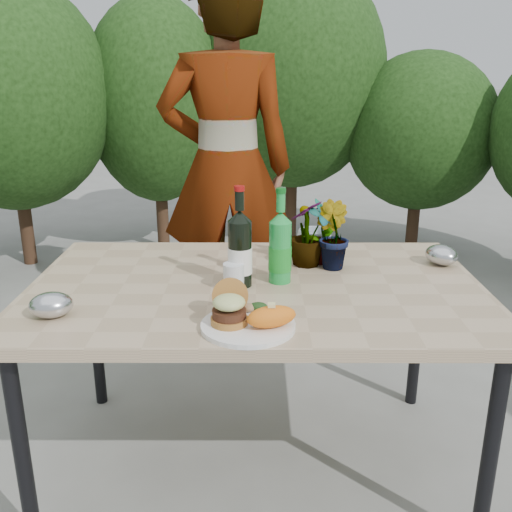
{
  "coord_description": "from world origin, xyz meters",
  "views": [
    {
      "loc": [
        0.0,
        -1.89,
        1.48
      ],
      "look_at": [
        0.0,
        -0.08,
        0.88
      ],
      "focal_mm": 40.0,
      "sensor_mm": 36.0,
      "label": 1
    }
  ],
  "objects_px": {
    "dinner_plate": "(248,326)",
    "person": "(227,168)",
    "wine_bottle": "(240,250)",
    "patio_table": "(256,299)"
  },
  "relations": [
    {
      "from": "dinner_plate",
      "to": "wine_bottle",
      "type": "relative_size",
      "value": 0.79
    },
    {
      "from": "patio_table",
      "to": "wine_bottle",
      "type": "relative_size",
      "value": 4.52
    },
    {
      "from": "patio_table",
      "to": "dinner_plate",
      "type": "relative_size",
      "value": 5.71
    },
    {
      "from": "dinner_plate",
      "to": "person",
      "type": "height_order",
      "value": "person"
    },
    {
      "from": "wine_bottle",
      "to": "person",
      "type": "xyz_separation_m",
      "value": [
        -0.1,
        1.13,
        0.09
      ]
    },
    {
      "from": "wine_bottle",
      "to": "person",
      "type": "relative_size",
      "value": 0.18
    },
    {
      "from": "dinner_plate",
      "to": "person",
      "type": "relative_size",
      "value": 0.14
    },
    {
      "from": "dinner_plate",
      "to": "wine_bottle",
      "type": "height_order",
      "value": "wine_bottle"
    },
    {
      "from": "patio_table",
      "to": "dinner_plate",
      "type": "bearing_deg",
      "value": -93.58
    },
    {
      "from": "patio_table",
      "to": "dinner_plate",
      "type": "distance_m",
      "value": 0.37
    }
  ]
}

